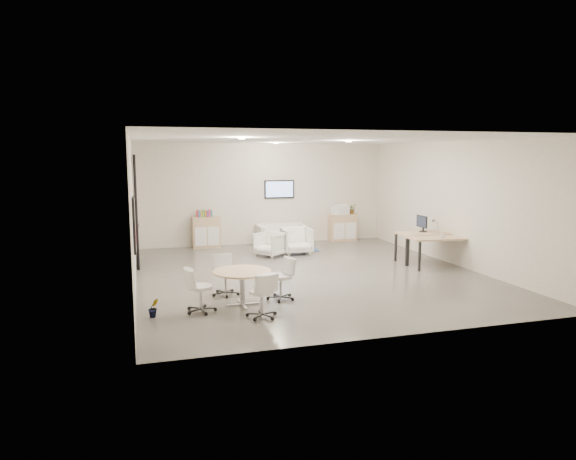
% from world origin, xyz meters
% --- Properties ---
extents(room_shell, '(9.60, 10.60, 4.80)m').
position_xyz_m(room_shell, '(0.00, 0.00, 1.60)').
color(room_shell, '#4F4D48').
rests_on(room_shell, ground).
extents(glass_door, '(0.09, 1.90, 2.85)m').
position_xyz_m(glass_door, '(-3.95, 2.51, 1.50)').
color(glass_door, black).
rests_on(glass_door, room_shell).
extents(artwork, '(0.05, 0.54, 1.04)m').
position_xyz_m(artwork, '(-3.97, -1.60, 1.55)').
color(artwork, black).
rests_on(artwork, room_shell).
extents(wall_tv, '(0.98, 0.06, 0.58)m').
position_xyz_m(wall_tv, '(0.50, 4.46, 1.75)').
color(wall_tv, black).
rests_on(wall_tv, room_shell).
extents(ceiling_spots, '(3.14, 4.14, 0.03)m').
position_xyz_m(ceiling_spots, '(-0.20, 0.83, 3.18)').
color(ceiling_spots, '#FFEAC6').
rests_on(ceiling_spots, room_shell).
extents(sideboard_left, '(0.84, 0.44, 0.95)m').
position_xyz_m(sideboard_left, '(-1.90, 4.26, 0.47)').
color(sideboard_left, tan).
rests_on(sideboard_left, room_shell).
extents(sideboard_right, '(0.90, 0.43, 0.90)m').
position_xyz_m(sideboard_right, '(2.63, 4.26, 0.45)').
color(sideboard_right, tan).
rests_on(sideboard_right, room_shell).
extents(books, '(0.49, 0.14, 0.22)m').
position_xyz_m(books, '(-1.94, 4.26, 1.06)').
color(books, red).
rests_on(books, sideboard_left).
extents(printer, '(0.54, 0.47, 0.35)m').
position_xyz_m(printer, '(2.54, 4.26, 1.06)').
color(printer, white).
rests_on(printer, sideboard_right).
extents(loveseat, '(1.54, 0.78, 0.57)m').
position_xyz_m(loveseat, '(0.47, 4.11, 0.31)').
color(loveseat, silver).
rests_on(loveseat, room_shell).
extents(blue_rug, '(1.73, 1.24, 0.01)m').
position_xyz_m(blue_rug, '(0.49, 3.25, 0.01)').
color(blue_rug, '#2E588E').
rests_on(blue_rug, room_shell).
extents(armchair_left, '(0.97, 0.98, 0.74)m').
position_xyz_m(armchair_left, '(-0.33, 2.38, 0.37)').
color(armchair_left, silver).
rests_on(armchair_left, room_shell).
extents(armchair_right, '(0.83, 0.78, 0.84)m').
position_xyz_m(armchair_right, '(0.48, 2.53, 0.42)').
color(armchair_right, silver).
rests_on(armchair_right, room_shell).
extents(desk_rear, '(1.55, 0.81, 0.80)m').
position_xyz_m(desk_rear, '(3.44, 0.43, 0.71)').
color(desk_rear, tan).
rests_on(desk_rear, room_shell).
extents(desk_front, '(1.55, 0.88, 0.77)m').
position_xyz_m(desk_front, '(3.39, -0.20, 0.69)').
color(desk_front, tan).
rests_on(desk_front, room_shell).
extents(monitor, '(0.20, 0.50, 0.44)m').
position_xyz_m(monitor, '(3.40, 0.58, 1.03)').
color(monitor, black).
rests_on(monitor, desk_rear).
extents(round_table, '(1.11, 1.11, 0.67)m').
position_xyz_m(round_table, '(-2.05, -2.14, 0.59)').
color(round_table, tan).
rests_on(round_table, room_shell).
extents(meeting_chairs, '(2.31, 2.31, 0.82)m').
position_xyz_m(meeting_chairs, '(-2.05, -2.14, 0.41)').
color(meeting_chairs, white).
rests_on(meeting_chairs, room_shell).
extents(plant_cabinet, '(0.40, 0.42, 0.26)m').
position_xyz_m(plant_cabinet, '(2.95, 4.24, 1.03)').
color(plant_cabinet, '#3F7F3F').
rests_on(plant_cabinet, sideboard_right).
extents(plant_floor, '(0.30, 0.39, 0.15)m').
position_xyz_m(plant_floor, '(-3.70, -2.42, 0.08)').
color(plant_floor, '#3F7F3F').
rests_on(plant_floor, room_shell).
extents(cup, '(0.14, 0.13, 0.11)m').
position_xyz_m(cup, '(3.47, -0.32, 0.83)').
color(cup, white).
rests_on(cup, desk_front).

